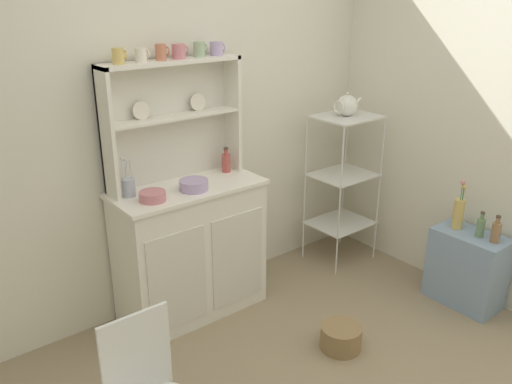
% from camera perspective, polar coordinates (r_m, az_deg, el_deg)
% --- Properties ---
extents(wall_back, '(3.84, 0.05, 2.50)m').
position_cam_1_polar(wall_back, '(3.50, -8.53, 7.43)').
color(wall_back, silver).
rests_on(wall_back, ground).
extents(hutch_cabinet, '(0.97, 0.45, 0.90)m').
position_cam_1_polar(hutch_cabinet, '(3.52, -7.02, -6.12)').
color(hutch_cabinet, white).
rests_on(hutch_cabinet, ground).
extents(hutch_shelf_unit, '(0.91, 0.18, 0.77)m').
position_cam_1_polar(hutch_shelf_unit, '(3.36, -9.18, 8.43)').
color(hutch_shelf_unit, silver).
rests_on(hutch_shelf_unit, hutch_cabinet).
extents(bakers_rack, '(0.46, 0.39, 1.18)m').
position_cam_1_polar(bakers_rack, '(4.14, 9.35, 2.19)').
color(bakers_rack, silver).
rests_on(bakers_rack, ground).
extents(side_shelf_blue, '(0.28, 0.48, 0.53)m').
position_cam_1_polar(side_shelf_blue, '(3.95, 21.72, -7.65)').
color(side_shelf_blue, '#849EBC').
rests_on(side_shelf_blue, ground).
extents(floor_basket, '(0.25, 0.25, 0.15)m').
position_cam_1_polar(floor_basket, '(3.39, 9.12, -15.16)').
color(floor_basket, '#93754C').
rests_on(floor_basket, ground).
extents(cup_gold_0, '(0.08, 0.07, 0.09)m').
position_cam_1_polar(cup_gold_0, '(3.12, -14.59, 13.97)').
color(cup_gold_0, '#DBB760').
rests_on(cup_gold_0, hutch_shelf_unit).
extents(cup_cream_1, '(0.08, 0.07, 0.08)m').
position_cam_1_polar(cup_cream_1, '(3.18, -12.24, 14.19)').
color(cup_cream_1, silver).
rests_on(cup_cream_1, hutch_shelf_unit).
extents(cup_terracotta_2, '(0.08, 0.06, 0.09)m').
position_cam_1_polar(cup_terracotta_2, '(3.23, -10.17, 14.59)').
color(cup_terracotta_2, '#C67556').
rests_on(cup_terracotta_2, hutch_shelf_unit).
extents(cup_rose_3, '(0.10, 0.08, 0.09)m').
position_cam_1_polar(cup_rose_3, '(3.29, -8.29, 14.75)').
color(cup_rose_3, '#D17A84').
rests_on(cup_rose_3, hutch_shelf_unit).
extents(cup_sage_4, '(0.09, 0.07, 0.09)m').
position_cam_1_polar(cup_sage_4, '(3.37, -6.11, 15.01)').
color(cup_sage_4, '#9EB78E').
rests_on(cup_sage_4, hutch_shelf_unit).
extents(cup_lilac_5, '(0.10, 0.08, 0.08)m').
position_cam_1_polar(cup_lilac_5, '(3.44, -4.28, 15.13)').
color(cup_lilac_5, '#B79ECC').
rests_on(cup_lilac_5, hutch_shelf_unit).
extents(bowl_mixing_large, '(0.16, 0.16, 0.06)m').
position_cam_1_polar(bowl_mixing_large, '(3.15, -11.06, -0.44)').
color(bowl_mixing_large, '#D17A84').
rests_on(bowl_mixing_large, hutch_cabinet).
extents(bowl_floral_medium, '(0.18, 0.18, 0.06)m').
position_cam_1_polar(bowl_floral_medium, '(3.28, -6.71, 0.76)').
color(bowl_floral_medium, '#B79ECC').
rests_on(bowl_floral_medium, hutch_cabinet).
extents(jam_bottle, '(0.06, 0.06, 0.17)m').
position_cam_1_polar(jam_bottle, '(3.58, -3.22, 3.23)').
color(jam_bottle, '#B74C47').
rests_on(jam_bottle, hutch_cabinet).
extents(utensil_jar, '(0.08, 0.08, 0.25)m').
position_cam_1_polar(utensil_jar, '(3.24, -13.54, 0.56)').
color(utensil_jar, '#B2B7C6').
rests_on(utensil_jar, hutch_cabinet).
extents(porcelain_teapot, '(0.25, 0.16, 0.18)m').
position_cam_1_polar(porcelain_teapot, '(4.01, 9.77, 9.17)').
color(porcelain_teapot, white).
rests_on(porcelain_teapot, bakers_rack).
extents(flower_vase, '(0.07, 0.07, 0.35)m').
position_cam_1_polar(flower_vase, '(3.85, 20.96, -2.01)').
color(flower_vase, '#DBB760').
rests_on(flower_vase, side_shelf_blue).
extents(oil_bottle, '(0.05, 0.05, 0.18)m').
position_cam_1_polar(oil_bottle, '(3.79, 23.00, -3.47)').
color(oil_bottle, '#6B8C60').
rests_on(oil_bottle, side_shelf_blue).
extents(vinegar_bottle, '(0.06, 0.06, 0.19)m').
position_cam_1_polar(vinegar_bottle, '(3.75, 24.40, -3.90)').
color(vinegar_bottle, '#99704C').
rests_on(vinegar_bottle, side_shelf_blue).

